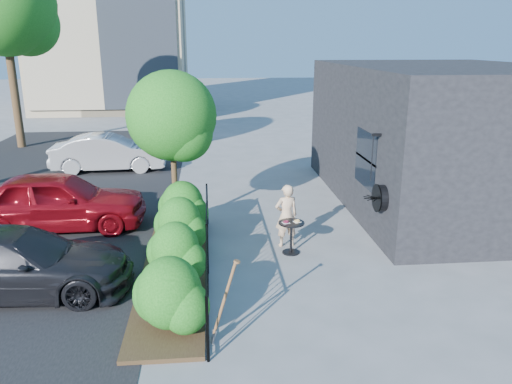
{
  "coord_description": "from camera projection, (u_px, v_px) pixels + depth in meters",
  "views": [
    {
      "loc": [
        -1.4,
        -9.5,
        4.6
      ],
      "look_at": [
        -0.32,
        1.8,
        1.2
      ],
      "focal_mm": 35.0,
      "sensor_mm": 36.0,
      "label": 1
    }
  ],
  "objects": [
    {
      "name": "planting_bed",
      "position": [
        174.0,
        273.0,
        10.29
      ],
      "size": [
        1.3,
        6.0,
        0.08
      ],
      "primitive_type": "cube",
      "color": "#382616",
      "rests_on": "ground"
    },
    {
      "name": "car_red",
      "position": [
        58.0,
        201.0,
        12.69
      ],
      "size": [
        4.41,
        1.85,
        1.49
      ],
      "primitive_type": "imported",
      "rotation": [
        0.0,
        0.0,
        1.59
      ],
      "color": "maroon",
      "rests_on": "ground"
    },
    {
      "name": "woman",
      "position": [
        286.0,
        216.0,
        11.58
      ],
      "size": [
        0.6,
        0.45,
        1.5
      ],
      "primitive_type": "imported",
      "rotation": [
        0.0,
        0.0,
        3.31
      ],
      "color": "#D6AF8A",
      "rests_on": "ground"
    },
    {
      "name": "ground",
      "position": [
        279.0,
        270.0,
        10.5
      ],
      "size": [
        120.0,
        120.0,
        0.0
      ],
      "primitive_type": "plane",
      "color": "gray",
      "rests_on": "ground"
    },
    {
      "name": "patio_tree",
      "position": [
        174.0,
        121.0,
        12.14
      ],
      "size": [
        2.2,
        2.2,
        3.94
      ],
      "color": "#3F2B19",
      "rests_on": "ground"
    },
    {
      "name": "shovel",
      "position": [
        223.0,
        306.0,
        7.85
      ],
      "size": [
        0.49,
        0.19,
        1.43
      ],
      "color": "brown",
      "rests_on": "ground"
    },
    {
      "name": "fence",
      "position": [
        207.0,
        248.0,
        10.21
      ],
      "size": [
        0.05,
        6.05,
        1.1
      ],
      "color": "black",
      "rests_on": "ground"
    },
    {
      "name": "shrubs",
      "position": [
        178.0,
        241.0,
        10.21
      ],
      "size": [
        1.1,
        5.6,
        1.24
      ],
      "color": "#175B14",
      "rests_on": "ground"
    },
    {
      "name": "shop_building",
      "position": [
        443.0,
        135.0,
        14.72
      ],
      "size": [
        6.22,
        9.0,
        4.0
      ],
      "color": "black",
      "rests_on": "ground"
    },
    {
      "name": "cafe_table",
      "position": [
        291.0,
        232.0,
        11.23
      ],
      "size": [
        0.59,
        0.59,
        0.79
      ],
      "rotation": [
        0.0,
        0.0,
        0.33
      ],
      "color": "black",
      "rests_on": "ground"
    },
    {
      "name": "car_darkgrey",
      "position": [
        15.0,
        263.0,
        9.39
      ],
      "size": [
        4.38,
        1.88,
        1.26
      ],
      "primitive_type": "imported",
      "rotation": [
        0.0,
        0.0,
        1.54
      ],
      "color": "black",
      "rests_on": "ground"
    },
    {
      "name": "street_tree_far",
      "position": [
        5.0,
        11.0,
        21.22
      ],
      "size": [
        4.4,
        4.4,
        8.28
      ],
      "color": "#3F2B19",
      "rests_on": "ground"
    },
    {
      "name": "car_silver",
      "position": [
        109.0,
        153.0,
        18.54
      ],
      "size": [
        4.18,
        1.6,
        1.36
      ],
      "primitive_type": "imported",
      "rotation": [
        0.0,
        0.0,
        1.61
      ],
      "color": "#B0AFB4",
      "rests_on": "ground"
    }
  ]
}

